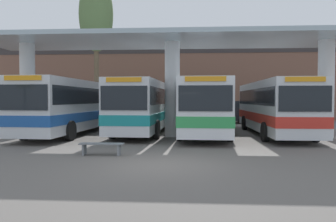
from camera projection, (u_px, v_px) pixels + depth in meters
The scene contains 10 objects.
ground_plane at pixel (159, 165), 10.70m from camera, with size 100.00×100.00×0.00m, color #605B56.
townhouse_backdrop at pixel (180, 69), 33.81m from camera, with size 40.00×0.58×9.02m.
station_canopy at pixel (172, 55), 18.69m from camera, with size 22.14×5.43×5.65m.
transit_bus_left_bay at pixel (74, 104), 20.45m from camera, with size 3.14×11.65×3.25m.
transit_bus_center_bay at pixel (146, 105), 21.22m from camera, with size 3.05×11.93×3.21m.
transit_bus_right_bay at pixel (205, 105), 20.41m from camera, with size 3.15×12.53×3.17m.
transit_bus_far_right_bay at pixel (274, 106), 19.71m from camera, with size 2.76×10.87×3.16m.
waiting_bench_near_pillar at pixel (102, 146), 12.53m from camera, with size 1.70×0.44×0.46m.
poplar_tree_behind_left at pixel (96, 16), 25.92m from camera, with size 2.69×2.69×11.83m.
parked_car_street at pixel (226, 112), 29.25m from camera, with size 4.31×2.13×1.98m.
Camera 1 is at (1.01, -10.59, 2.15)m, focal length 35.00 mm.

